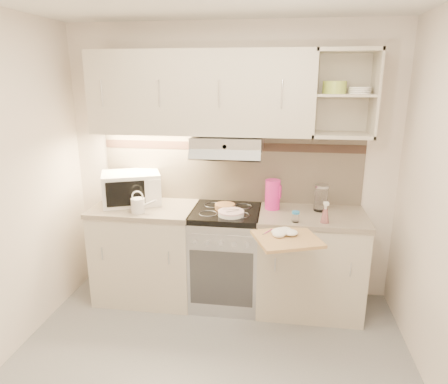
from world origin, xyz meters
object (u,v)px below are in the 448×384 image
Objects in this scene: cutting_board at (287,239)px; spray_bottle at (325,214)px; watering_can at (139,205)px; electric_range at (226,257)px; plate_stack at (231,213)px; microwave at (131,188)px; pink_pitcher at (273,195)px; glass_jar at (321,198)px.

spray_bottle is at bearing 26.00° from cutting_board.
cutting_board is at bearing -19.33° from watering_can.
spray_bottle is at bearing -13.57° from electric_range.
plate_stack is 0.77m from spray_bottle.
electric_range is at bearing 114.44° from plate_stack.
electric_range is at bearing -27.88° from microwave.
spray_bottle is at bearing -18.93° from pink_pitcher.
microwave is 1.30m from pink_pitcher.
watering_can is 1.22× the size of spray_bottle.
glass_jar is 0.52× the size of cutting_board.
microwave reaches higher than pink_pitcher.
watering_can is 1.58m from glass_jar.
watering_can is 1.17m from pink_pitcher.
cutting_board is (1.27, -0.35, -0.10)m from watering_can.
pink_pitcher is at bearing 81.09° from cutting_board.
watering_can is at bearing 171.76° from spray_bottle.
watering_can is at bearing 144.11° from cutting_board.
pink_pitcher reaches higher than plate_stack.
spray_bottle is at bearing -4.81° from plate_stack.
plate_stack is (0.06, -0.14, 0.47)m from electric_range.
cutting_board is (0.47, -0.38, -0.05)m from plate_stack.
glass_jar reaches higher than electric_range.
plate_stack is at bearing 120.03° from cutting_board.
microwave is 1.37× the size of cutting_board.
microwave reaches higher than plate_stack.
watering_can reaches higher than cutting_board.
spray_bottle reaches higher than cutting_board.
glass_jar is 0.70m from cutting_board.
electric_range is 1.00m from glass_jar.
electric_range is at bearing -172.82° from glass_jar.
glass_jar is (0.76, 0.24, 0.10)m from plate_stack.
plate_stack is 0.61m from cutting_board.
glass_jar is (0.42, 0.01, -0.02)m from pink_pitcher.
plate_stack is 0.95× the size of glass_jar.
watering_can is at bearing -169.89° from glass_jar.
microwave is 1.72m from glass_jar.
pink_pitcher is 0.65m from cutting_board.
watering_can is 0.80m from plate_stack.
pink_pitcher is at bearing -178.51° from glass_jar.
plate_stack is at bearing -130.71° from pink_pitcher.
spray_bottle is (0.43, -0.29, -0.06)m from pink_pitcher.
electric_range is 4.77× the size of spray_bottle.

